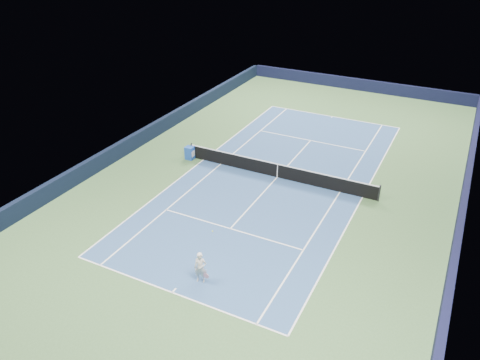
% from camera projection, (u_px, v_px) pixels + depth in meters
% --- Properties ---
extents(ground, '(40.00, 40.00, 0.00)m').
position_uv_depth(ground, '(277.00, 177.00, 29.88)').
color(ground, '#385931').
rests_on(ground, ground).
extents(wall_far, '(22.00, 0.35, 1.10)m').
position_uv_depth(wall_far, '(357.00, 84.00, 45.07)').
color(wall_far, black).
rests_on(wall_far, ground).
extents(wall_right, '(0.35, 40.00, 1.10)m').
position_uv_depth(wall_right, '(462.00, 212.00, 25.33)').
color(wall_right, black).
rests_on(wall_right, ground).
extents(wall_left, '(0.35, 40.00, 1.10)m').
position_uv_depth(wall_left, '(140.00, 138.00, 33.89)').
color(wall_left, black).
rests_on(wall_left, ground).
extents(court_surface, '(10.97, 23.77, 0.01)m').
position_uv_depth(court_surface, '(277.00, 177.00, 29.88)').
color(court_surface, navy).
rests_on(court_surface, ground).
extents(baseline_far, '(10.97, 0.08, 0.00)m').
position_uv_depth(baseline_far, '(332.00, 116.00, 39.14)').
color(baseline_far, white).
rests_on(baseline_far, ground).
extents(baseline_near, '(10.97, 0.08, 0.00)m').
position_uv_depth(baseline_near, '(172.00, 292.00, 20.61)').
color(baseline_near, white).
rests_on(baseline_near, ground).
extents(sideline_doubles_right, '(0.08, 23.77, 0.00)m').
position_uv_depth(sideline_doubles_right, '(362.00, 197.00, 27.71)').
color(sideline_doubles_right, white).
rests_on(sideline_doubles_right, ground).
extents(sideline_doubles_left, '(0.08, 23.77, 0.00)m').
position_uv_depth(sideline_doubles_left, '(203.00, 160.00, 32.04)').
color(sideline_doubles_left, white).
rests_on(sideline_doubles_left, ground).
extents(sideline_singles_right, '(0.08, 23.77, 0.00)m').
position_uv_depth(sideline_singles_right, '(340.00, 192.00, 28.25)').
color(sideline_singles_right, white).
rests_on(sideline_singles_right, ground).
extents(sideline_singles_left, '(0.08, 23.77, 0.00)m').
position_uv_depth(sideline_singles_left, '(221.00, 164.00, 31.50)').
color(sideline_singles_left, white).
rests_on(sideline_singles_left, ground).
extents(service_line_far, '(8.23, 0.08, 0.00)m').
position_uv_depth(service_line_far, '(311.00, 140.00, 34.87)').
color(service_line_far, white).
rests_on(service_line_far, ground).
extents(service_line_near, '(8.23, 0.08, 0.00)m').
position_uv_depth(service_line_near, '(230.00, 229.00, 24.89)').
color(service_line_near, white).
rests_on(service_line_near, ground).
extents(center_service_line, '(0.08, 12.80, 0.00)m').
position_uv_depth(center_service_line, '(277.00, 177.00, 29.88)').
color(center_service_line, white).
rests_on(center_service_line, ground).
extents(center_mark_far, '(0.08, 0.30, 0.00)m').
position_uv_depth(center_mark_far, '(332.00, 117.00, 39.02)').
color(center_mark_far, white).
rests_on(center_mark_far, ground).
extents(center_mark_near, '(0.08, 0.30, 0.00)m').
position_uv_depth(center_mark_near, '(174.00, 290.00, 20.73)').
color(center_mark_near, white).
rests_on(center_mark_near, ground).
extents(tennis_net, '(12.90, 0.10, 1.07)m').
position_uv_depth(tennis_net, '(277.00, 170.00, 29.63)').
color(tennis_net, black).
rests_on(tennis_net, ground).
extents(sponsor_cube, '(0.59, 0.50, 0.90)m').
position_uv_depth(sponsor_cube, '(190.00, 153.00, 31.98)').
color(sponsor_cube, '#1B46A6').
rests_on(sponsor_cube, ground).
extents(tennis_player, '(0.78, 1.30, 2.19)m').
position_uv_depth(tennis_player, '(200.00, 268.00, 20.91)').
color(tennis_player, silver).
rests_on(tennis_player, ground).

